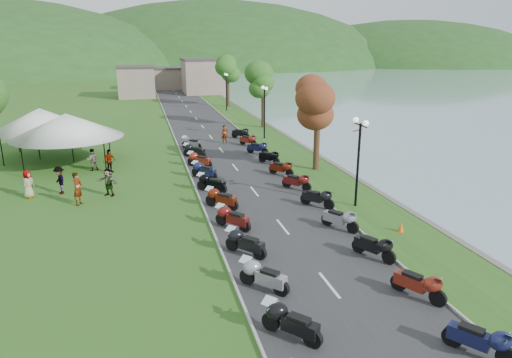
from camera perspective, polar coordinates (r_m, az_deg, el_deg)
road at (r=45.92m, az=-5.67°, el=5.25°), size 7.00×120.00×0.02m
hills_backdrop at (r=204.85m, az=-12.70°, el=13.71°), size 360.00×120.00×76.00m
far_building at (r=89.90m, az=-11.48°, el=12.15°), size 18.00×16.00×5.00m
moto_row_left at (r=22.98m, az=-3.05°, el=-4.97°), size 2.60×39.33×1.10m
moto_row_right at (r=27.64m, az=6.24°, el=-1.28°), size 2.60×39.10×1.10m
vendor_tent_main at (r=37.27m, az=-22.39°, el=4.54°), size 5.43×5.43×4.00m
vendor_tent_side at (r=41.15m, az=-25.15°, el=5.25°), size 5.00×5.00×4.00m
tree_lakeside at (r=33.31m, az=7.71°, el=7.71°), size 2.83×2.83×7.85m
pedestrian_a at (r=28.45m, az=-21.19°, el=-2.99°), size 0.75×0.85×1.94m
pedestrian_b at (r=35.70m, az=-19.67°, el=1.03°), size 0.88×0.62×1.63m
pedestrian_c at (r=30.89m, az=-23.16°, el=-1.70°), size 0.87×1.22×1.74m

